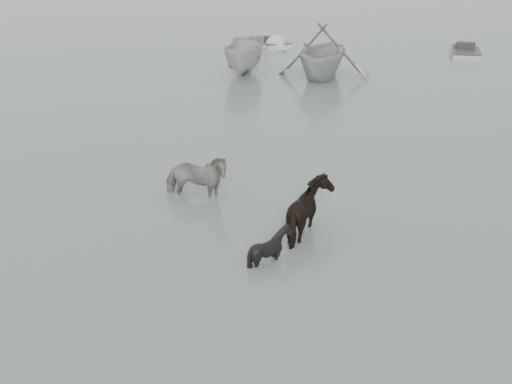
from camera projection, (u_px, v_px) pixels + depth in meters
ground at (233, 248)px, 15.57m from camera, size 140.00×140.00×0.00m
pony_pinto at (196, 170)px, 18.30m from camera, size 2.10×1.23×1.67m
pony_dark at (312, 202)px, 16.02m from camera, size 1.68×1.89×1.72m
pony_black at (270, 237)px, 14.81m from camera, size 1.08×0.97×1.16m
rowboat_trail at (323, 49)px, 33.19m from camera, size 6.07×6.66×3.01m
boat_small at (245, 55)px, 34.43m from camera, size 2.37×5.23×1.96m
skiff_port at (466, 50)px, 39.55m from camera, size 2.70×5.40×0.75m
skiff_mid at (270, 40)px, 43.10m from camera, size 3.49×5.51×0.75m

